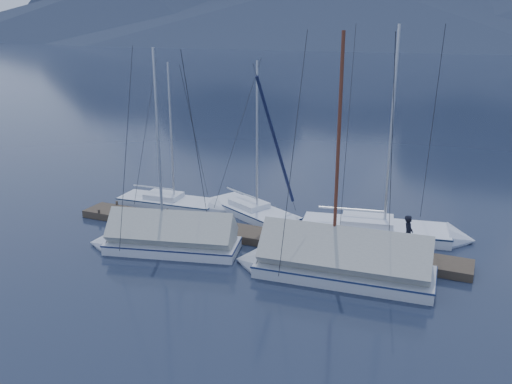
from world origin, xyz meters
TOP-DOWN VIEW (x-y plane):
  - ground at (0.00, 0.00)m, footprint 1000.00×1000.00m
  - dock at (0.00, 2.00)m, footprint 18.00×1.50m
  - mooring_posts at (-0.50, 2.00)m, footprint 15.12×1.52m
  - sailboat_open_left at (-5.29, 4.52)m, footprint 6.22×2.63m
  - sailboat_open_mid at (-0.72, 4.50)m, footprint 6.38×4.43m
  - sailboat_open_right at (5.63, 4.77)m, footprint 7.84×3.58m
  - sailboat_covered_near at (3.93, -0.20)m, footprint 7.77×3.29m
  - sailboat_covered_far at (-3.22, -0.65)m, footprint 6.76×3.39m
  - person at (6.42, 2.41)m, footprint 0.40×0.59m

SIDE VIEW (x-z plane):
  - ground at x=0.00m, z-range 0.00..0.00m
  - dock at x=0.00m, z-range -0.16..0.38m
  - sailboat_open_left at x=-5.29m, z-range -3.90..4.19m
  - sailboat_open_mid at x=-0.72m, z-range -4.00..4.29m
  - sailboat_open_right at x=5.63m, z-range -4.84..5.20m
  - mooring_posts at x=-0.50m, z-range 0.17..0.52m
  - sailboat_covered_far at x=-3.22m, z-range -4.11..5.00m
  - sailboat_covered_near at x=3.93m, z-range -4.46..5.45m
  - person at x=6.42m, z-range 0.34..1.90m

